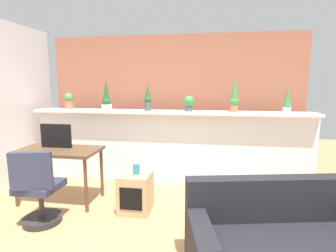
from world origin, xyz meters
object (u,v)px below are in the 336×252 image
object	(u,v)px
potted_plant_4	(234,96)
couch	(282,247)
potted_plant_3	(189,103)
potted_plant_5	(287,100)
office_chair	(38,193)
potted_plant_2	(148,99)
tv_monitor	(56,136)
desk	(59,155)
vase_on_shelf	(136,169)
potted_plant_1	(106,98)
potted_plant_0	(69,101)
side_cube_shelf	(135,193)

from	to	relation	value
potted_plant_4	couch	world-z (taller)	potted_plant_4
potted_plant_3	potted_plant_5	world-z (taller)	potted_plant_5
office_chair	couch	distance (m)	2.59
potted_plant_5	couch	world-z (taller)	potted_plant_5
potted_plant_2	tv_monitor	distance (m)	1.49
potted_plant_5	office_chair	distance (m)	3.61
potted_plant_3	couch	distance (m)	2.48
potted_plant_2	desk	xyz separation A→B (m)	(-1.03, -0.96, -0.72)
tv_monitor	vase_on_shelf	bearing A→B (deg)	-9.59
potted_plant_2	potted_plant_3	xyz separation A→B (m)	(0.67, 0.00, -0.06)
potted_plant_1	potted_plant_3	world-z (taller)	potted_plant_1
potted_plant_4	potted_plant_5	bearing A→B (deg)	0.11
potted_plant_0	potted_plant_1	xyz separation A→B (m)	(0.70, -0.03, 0.06)
potted_plant_0	office_chair	world-z (taller)	potted_plant_0
potted_plant_5	potted_plant_1	bearing A→B (deg)	179.97
potted_plant_0	tv_monitor	distance (m)	1.07
potted_plant_0	couch	size ratio (longest dim) A/B	0.16
side_cube_shelf	vase_on_shelf	distance (m)	0.32
potted_plant_5	desk	distance (m)	3.41
potted_plant_5	potted_plant_3	bearing A→B (deg)	-179.13
potted_plant_3	office_chair	distance (m)	2.44
potted_plant_1	vase_on_shelf	xyz separation A→B (m)	(0.81, -1.11, -0.83)
potted_plant_2	couch	distance (m)	2.83
vase_on_shelf	desk	bearing A→B (deg)	173.77
office_chair	side_cube_shelf	bearing A→B (deg)	26.67
tv_monitor	couch	world-z (taller)	tv_monitor
potted_plant_1	vase_on_shelf	size ratio (longest dim) A/B	3.71
potted_plant_2	couch	xyz separation A→B (m)	(1.62, -2.04, -1.11)
potted_plant_2	potted_plant_4	distance (m)	1.37
potted_plant_4	tv_monitor	world-z (taller)	potted_plant_4
desk	tv_monitor	distance (m)	0.27
potted_plant_1	potted_plant_5	distance (m)	2.87
potted_plant_2	office_chair	bearing A→B (deg)	-120.30
potted_plant_3	vase_on_shelf	size ratio (longest dim) A/B	1.88
office_chair	potted_plant_1	bearing A→B (deg)	82.58
potted_plant_5	vase_on_shelf	bearing A→B (deg)	-151.73
potted_plant_0	vase_on_shelf	world-z (taller)	potted_plant_0
potted_plant_1	desk	distance (m)	1.26
potted_plant_2	office_chair	size ratio (longest dim) A/B	0.46
potted_plant_3	tv_monitor	size ratio (longest dim) A/B	0.56
potted_plant_0	desk	distance (m)	1.28
potted_plant_5	office_chair	size ratio (longest dim) A/B	0.42
potted_plant_5	office_chair	bearing A→B (deg)	-152.38
potted_plant_3	tv_monitor	bearing A→B (deg)	-153.65
potted_plant_4	couch	xyz separation A→B (m)	(0.25, -2.06, -1.15)
desk	potted_plant_5	bearing A→B (deg)	17.13
desk	office_chair	xyz separation A→B (m)	(0.11, -0.63, -0.28)
potted_plant_1	potted_plant_4	world-z (taller)	potted_plant_4
potted_plant_4	office_chair	size ratio (longest dim) A/B	0.57
potted_plant_0	potted_plant_4	xyz separation A→B (m)	(2.78, -0.03, 0.10)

